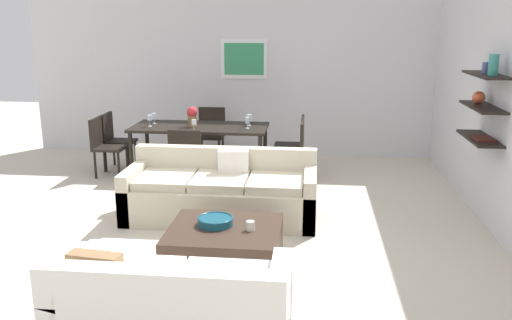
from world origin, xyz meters
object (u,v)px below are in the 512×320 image
(wine_glass_right_far, at_px, (249,118))
(dining_chair_foot, at_px, (187,156))
(decorative_bowl, at_px, (215,221))
(dining_table, at_px, (200,130))
(sofa_beige, at_px, (222,194))
(dining_chair_right_far, at_px, (295,141))
(loveseat_white, at_px, (174,312))
(wine_glass_right_near, at_px, (247,121))
(coffee_table, at_px, (225,246))
(centerpiece_vase, at_px, (192,116))
(candle_jar, at_px, (250,226))
(dining_chair_left_far, at_px, (114,137))
(dining_chair_head, at_px, (211,131))
(dining_chair_right_near, at_px, (294,147))
(wine_glass_left_near, at_px, (150,118))
(wine_glass_foot, at_px, (194,123))
(dining_chair_left_near, at_px, (104,143))
(wine_glass_left_far, at_px, (154,116))

(wine_glass_right_far, bearing_deg, dining_chair_foot, -127.04)
(decorative_bowl, xyz_separation_m, dining_chair_foot, (-0.78, 2.13, 0.08))
(dining_table, bearing_deg, wine_glass_right_far, 8.65)
(sofa_beige, bearing_deg, dining_chair_right_far, 68.43)
(loveseat_white, relative_size, wine_glass_right_near, 9.61)
(coffee_table, bearing_deg, wine_glass_right_far, 92.66)
(sofa_beige, relative_size, coffee_table, 2.11)
(dining_chair_right_far, distance_m, centerpiece_vase, 1.58)
(candle_jar, distance_m, dining_table, 3.29)
(loveseat_white, relative_size, dining_chair_left_far, 1.80)
(dining_table, xyz_separation_m, dining_chair_left_far, (-1.41, 0.20, -0.18))
(coffee_table, relative_size, dining_chair_head, 1.19)
(dining_chair_right_near, distance_m, wine_glass_left_near, 2.17)
(wine_glass_right_near, bearing_deg, wine_glass_left_near, 180.00)
(centerpiece_vase, bearing_deg, dining_chair_right_near, -5.73)
(sofa_beige, bearing_deg, loveseat_white, -87.42)
(dining_chair_left_far, distance_m, wine_glass_right_near, 2.19)
(coffee_table, distance_m, centerpiece_vase, 3.23)
(coffee_table, height_order, dining_chair_right_near, dining_chair_right_near)
(dining_table, bearing_deg, decorative_bowl, -75.37)
(wine_glass_foot, height_order, wine_glass_left_near, wine_glass_left_near)
(decorative_bowl, xyz_separation_m, dining_table, (-0.78, 2.98, 0.26))
(candle_jar, xyz_separation_m, centerpiece_vase, (-1.22, 3.03, 0.49))
(dining_chair_left_near, height_order, centerpiece_vase, centerpiece_vase)
(sofa_beige, bearing_deg, dining_chair_left_near, 142.27)
(dining_table, relative_size, wine_glass_right_near, 12.16)
(dining_chair_right_far, relative_size, wine_glass_left_far, 5.48)
(candle_jar, relative_size, dining_chair_right_far, 0.10)
(dining_chair_left_near, xyz_separation_m, wine_glass_left_near, (0.68, 0.09, 0.37))
(dining_chair_left_far, distance_m, wine_glass_foot, 1.57)
(decorative_bowl, distance_m, candle_jar, 0.36)
(centerpiece_vase, bearing_deg, dining_chair_right_far, 9.45)
(dining_table, distance_m, dining_chair_left_near, 1.44)
(loveseat_white, relative_size, dining_chair_right_near, 1.80)
(dining_chair_left_near, bearing_deg, dining_chair_right_near, 0.00)
(dining_chair_left_near, height_order, wine_glass_foot, wine_glass_foot)
(sofa_beige, relative_size, candle_jar, 24.97)
(dining_chair_left_near, height_order, dining_chair_left_far, same)
(dining_chair_head, bearing_deg, dining_chair_left_far, -155.17)
(dining_chair_left_far, relative_size, centerpiece_vase, 2.96)
(candle_jar, relative_size, dining_chair_right_near, 0.10)
(coffee_table, xyz_separation_m, dining_chair_foot, (-0.88, 2.20, 0.31))
(wine_glass_left_far, relative_size, wine_glass_right_far, 0.97)
(coffee_table, relative_size, dining_chair_right_far, 1.19)
(dining_chair_right_near, bearing_deg, candle_jar, -95.65)
(dining_chair_left_far, xyz_separation_m, wine_glass_right_far, (2.14, -0.09, 0.36))
(wine_glass_right_far, bearing_deg, dining_chair_right_near, -24.57)
(decorative_bowl, height_order, dining_chair_right_near, dining_chair_right_near)
(wine_glass_right_far, bearing_deg, dining_chair_left_near, -171.70)
(dining_table, height_order, dining_chair_foot, dining_chair_foot)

